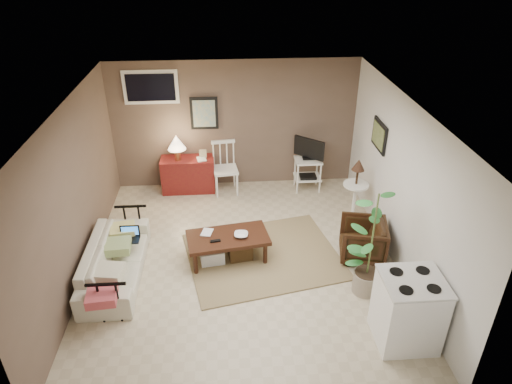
{
  "coord_description": "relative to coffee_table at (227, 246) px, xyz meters",
  "views": [
    {
      "loc": [
        -0.2,
        -5.44,
        4.27
      ],
      "look_at": [
        0.23,
        0.35,
        0.98
      ],
      "focal_mm": 32.0,
      "sensor_mm": 36.0,
      "label": 1
    }
  ],
  "objects": [
    {
      "name": "book_table",
      "position": [
        -0.37,
        0.13,
        0.28
      ],
      "size": [
        0.15,
        0.05,
        0.21
      ],
      "primitive_type": "imported",
      "rotation": [
        0.0,
        0.0,
        -0.26
      ],
      "color": "#34160E",
      "rests_on": "coffee_table"
    },
    {
      "name": "coffee_table",
      "position": [
        0.0,
        0.0,
        0.0
      ],
      "size": [
        1.26,
        0.79,
        0.45
      ],
      "color": "#34160E",
      "rests_on": "floor"
    },
    {
      "name": "sofa_pillows",
      "position": [
        -1.54,
        -0.47,
        0.19
      ],
      "size": [
        0.35,
        1.75,
        0.12
      ],
      "primitive_type": null,
      "color": "beige",
      "rests_on": "sofa"
    },
    {
      "name": "side_table",
      "position": [
        2.16,
        0.98,
        0.45
      ],
      "size": [
        0.42,
        0.42,
        1.12
      ],
      "color": "white",
      "rests_on": "floor"
    },
    {
      "name": "spindle_chair",
      "position": [
        0.01,
        2.1,
        0.21
      ],
      "size": [
        0.49,
        0.49,
        0.97
      ],
      "color": "white",
      "rests_on": "floor"
    },
    {
      "name": "book_console",
      "position": [
        -0.5,
        2.13,
        0.52
      ],
      "size": [
        0.16,
        0.05,
        0.22
      ],
      "primitive_type": "imported",
      "rotation": [
        0.0,
        0.0,
        0.18
      ],
      "color": "#34160E",
      "rests_on": "red_console"
    },
    {
      "name": "laptop",
      "position": [
        -1.41,
        0.06,
        0.22
      ],
      "size": [
        0.28,
        0.21,
        0.19
      ],
      "color": "black",
      "rests_on": "sofa"
    },
    {
      "name": "sofa_end_rails",
      "position": [
        -1.48,
        -0.25,
        0.06
      ],
      "size": [
        0.5,
        1.84,
        0.62
      ],
      "primitive_type": null,
      "color": "black",
      "rests_on": "floor"
    },
    {
      "name": "sofa",
      "position": [
        -1.59,
        -0.25,
        0.11
      ],
      "size": [
        0.54,
        1.85,
        0.72
      ],
      "primitive_type": "imported",
      "rotation": [
        0.0,
        0.0,
        1.57
      ],
      "color": "beige",
      "rests_on": "floor"
    },
    {
      "name": "armchair",
      "position": [
        2.01,
        -0.08,
        0.08
      ],
      "size": [
        0.73,
        0.76,
        0.67
      ],
      "primitive_type": "imported",
      "rotation": [
        0.0,
        0.0,
        -1.78
      ],
      "color": "black",
      "rests_on": "floor"
    },
    {
      "name": "floor",
      "position": [
        0.21,
        -0.06,
        -0.25
      ],
      "size": [
        5.0,
        5.0,
        0.0
      ],
      "primitive_type": "plane",
      "color": "#C1B293",
      "rests_on": "ground"
    },
    {
      "name": "rug",
      "position": [
        0.54,
        0.02,
        -0.24
      ],
      "size": [
        2.52,
        2.18,
        0.02
      ],
      "primitive_type": "cube",
      "rotation": [
        0.0,
        0.0,
        0.21
      ],
      "color": "#88714F",
      "rests_on": "floor"
    },
    {
      "name": "red_console",
      "position": [
        -0.71,
        2.21,
        0.14
      ],
      "size": [
        0.98,
        0.44,
        1.14
      ],
      "color": "maroon",
      "rests_on": "floor"
    },
    {
      "name": "window",
      "position": [
        -1.24,
        2.42,
        1.7
      ],
      "size": [
        0.96,
        0.03,
        0.6
      ],
      "primitive_type": "cube",
      "color": "white"
    },
    {
      "name": "art_right",
      "position": [
        2.44,
        0.99,
        1.27
      ],
      "size": [
        0.03,
        0.6,
        0.45
      ],
      "primitive_type": "cube",
      "color": "black"
    },
    {
      "name": "tv_stand",
      "position": [
        1.56,
        2.08,
        0.3
      ],
      "size": [
        0.5,
        0.44,
        1.04
      ],
      "color": "white",
      "rests_on": "floor"
    },
    {
      "name": "stove",
      "position": [
        2.07,
        -1.7,
        0.21
      ],
      "size": [
        0.7,
        0.65,
        0.92
      ],
      "color": "white",
      "rests_on": "floor"
    },
    {
      "name": "art_back",
      "position": [
        -0.34,
        2.42,
        1.2
      ],
      "size": [
        0.5,
        0.03,
        0.6
      ],
      "primitive_type": "cube",
      "color": "black"
    },
    {
      "name": "bowl",
      "position": [
        0.2,
        -0.02,
        0.27
      ],
      "size": [
        0.2,
        0.06,
        0.2
      ],
      "primitive_type": "imported",
      "rotation": [
        0.0,
        0.0,
        -0.07
      ],
      "color": "#34160E",
      "rests_on": "coffee_table"
    },
    {
      "name": "potted_plant",
      "position": [
        1.86,
        -0.84,
        0.58
      ],
      "size": [
        0.39,
        0.39,
        1.56
      ],
      "color": "gray",
      "rests_on": "floor"
    }
  ]
}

